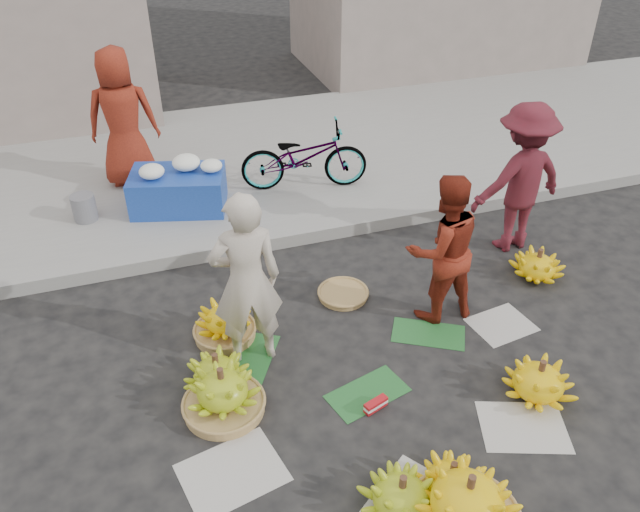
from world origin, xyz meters
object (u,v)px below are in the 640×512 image
object	(u,v)px
banana_bunch_0	(223,393)
vendor_cream	(246,281)
banana_bunch_4	(539,380)
bicycle	(304,157)
flower_table	(179,188)

from	to	relation	value
banana_bunch_0	vendor_cream	world-z (taller)	vendor_cream
banana_bunch_0	banana_bunch_4	distance (m)	2.51
banana_bunch_4	bicycle	bearing A→B (deg)	101.42
banana_bunch_0	flower_table	distance (m)	3.15
banana_bunch_4	vendor_cream	world-z (taller)	vendor_cream
banana_bunch_0	vendor_cream	size ratio (longest dim) A/B	0.40
flower_table	bicycle	xyz separation A→B (m)	(1.53, 0.03, 0.15)
banana_bunch_0	flower_table	bearing A→B (deg)	87.79
banana_bunch_4	bicycle	distance (m)	3.91
vendor_cream	bicycle	size ratio (longest dim) A/B	1.04
vendor_cream	bicycle	xyz separation A→B (m)	(1.30, 2.63, -0.27)
vendor_cream	flower_table	bearing A→B (deg)	-82.44
banana_bunch_4	bicycle	size ratio (longest dim) A/B	0.45
banana_bunch_4	flower_table	world-z (taller)	flower_table
banana_bunch_0	bicycle	world-z (taller)	bicycle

